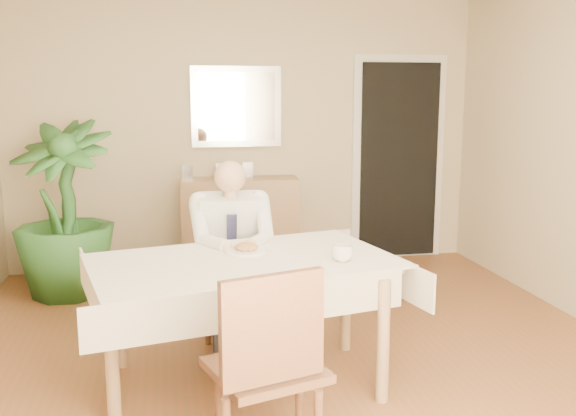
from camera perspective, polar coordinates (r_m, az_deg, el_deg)
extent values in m
plane|color=brown|center=(4.13, 0.95, -13.97)|extent=(5.00, 5.00, 0.00)
cube|color=tan|center=(6.24, -3.77, 6.69)|extent=(4.50, 0.02, 2.60)
cube|color=tan|center=(1.47, 21.73, -6.37)|extent=(4.50, 0.02, 2.60)
cube|color=white|center=(1.45, 21.71, -0.48)|extent=(1.34, 0.02, 1.44)
cube|color=white|center=(1.47, 21.29, -0.33)|extent=(1.18, 0.02, 1.28)
cube|color=white|center=(6.62, 9.74, 4.17)|extent=(0.96, 0.03, 2.10)
cube|color=black|center=(6.59, 9.83, 4.14)|extent=(0.80, 0.05, 1.95)
cube|color=silver|center=(6.19, -4.61, 8.96)|extent=(0.86, 0.03, 0.76)
cube|color=white|center=(6.17, -4.59, 8.96)|extent=(0.74, 0.02, 0.64)
cube|color=#91704C|center=(3.69, -3.98, -5.08)|extent=(1.75, 1.22, 0.04)
cube|color=beige|center=(3.68, -3.98, -4.70)|extent=(1.87, 1.33, 0.01)
cube|color=beige|center=(3.24, -2.86, -8.78)|extent=(1.67, 0.37, 0.22)
cube|color=beige|center=(4.19, -4.80, -4.33)|extent=(1.67, 0.37, 0.22)
cube|color=beige|center=(3.71, -17.18, -6.73)|extent=(0.22, 0.98, 0.22)
cube|color=beige|center=(3.90, 8.58, -5.54)|extent=(0.22, 0.98, 0.22)
cylinder|color=#91704C|center=(3.45, -15.37, -13.08)|extent=(0.07, 0.07, 0.70)
cylinder|color=#91704C|center=(3.62, 8.46, -11.65)|extent=(0.07, 0.07, 0.70)
cylinder|color=#91704C|center=(4.14, -14.62, -9.03)|extent=(0.07, 0.07, 0.70)
cylinder|color=#91704C|center=(4.29, 5.16, -8.05)|extent=(0.07, 0.07, 0.70)
cube|color=#402716|center=(4.54, -5.17, -6.19)|extent=(0.41, 0.41, 0.04)
cube|color=#402716|center=(4.65, -5.45, -2.73)|extent=(0.40, 0.05, 0.40)
cylinder|color=#402716|center=(4.43, -7.14, -9.58)|extent=(0.04, 0.04, 0.39)
cylinder|color=#402716|center=(4.46, -2.67, -9.35)|extent=(0.04, 0.04, 0.39)
cylinder|color=#402716|center=(4.76, -7.42, -8.17)|extent=(0.04, 0.04, 0.39)
cylinder|color=#402716|center=(4.79, -3.27, -7.98)|extent=(0.04, 0.04, 0.39)
cube|color=#402716|center=(2.96, -2.03, -14.18)|extent=(0.58, 0.58, 0.04)
cube|color=#402716|center=(2.66, -1.36, -10.68)|extent=(0.45, 0.17, 0.46)
cylinder|color=#402716|center=(3.22, -6.20, -16.94)|extent=(0.04, 0.04, 0.45)
cylinder|color=#402716|center=(3.27, 1.00, -16.43)|extent=(0.04, 0.04, 0.45)
cube|color=white|center=(4.42, -5.19, -2.11)|extent=(0.42, 0.31, 0.55)
cube|color=black|center=(4.30, -5.01, -2.85)|extent=(0.07, 0.08, 0.36)
cylinder|color=tan|center=(4.32, -5.19, 1.46)|extent=(0.09, 0.09, 0.08)
sphere|color=tan|center=(4.28, -5.18, 2.80)|extent=(0.21, 0.21, 0.21)
cube|color=black|center=(4.27, -6.20, -5.81)|extent=(0.13, 0.42, 0.13)
cube|color=black|center=(4.29, -3.53, -5.69)|extent=(0.13, 0.42, 0.13)
cube|color=black|center=(4.19, -5.91, -10.30)|extent=(0.11, 0.12, 0.45)
cube|color=black|center=(4.21, -3.16, -10.15)|extent=(0.11, 0.12, 0.45)
cube|color=black|center=(4.21, -5.79, -13.00)|extent=(0.11, 0.26, 0.07)
cube|color=black|center=(4.23, -3.02, -12.84)|extent=(0.11, 0.26, 0.07)
cylinder|color=white|center=(3.85, -3.73, -3.80)|extent=(0.26, 0.26, 0.02)
ellipsoid|color=brown|center=(3.84, -3.74, -3.48)|extent=(0.14, 0.14, 0.06)
cylinder|color=silver|center=(3.79, -3.02, -3.74)|extent=(0.01, 0.13, 0.01)
cylinder|color=silver|center=(3.78, -4.22, -3.79)|extent=(0.01, 0.13, 0.01)
imported|color=white|center=(3.64, 4.84, -4.02)|extent=(0.15, 0.15, 0.09)
cube|color=#91704C|center=(6.17, -4.30, -1.42)|extent=(1.12, 0.43, 0.88)
cube|color=silver|center=(6.06, -8.96, 3.18)|extent=(0.10, 0.02, 0.14)
cube|color=silver|center=(6.13, -5.98, 3.33)|extent=(0.10, 0.02, 0.14)
cube|color=silver|center=(6.18, -3.61, 3.42)|extent=(0.10, 0.02, 0.14)
imported|color=#214E1E|center=(5.61, -19.30, -0.13)|extent=(1.05, 1.05, 1.47)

